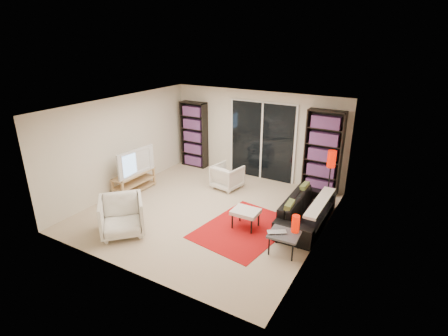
{
  "coord_description": "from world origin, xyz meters",
  "views": [
    {
      "loc": [
        3.85,
        -5.96,
        3.76
      ],
      "look_at": [
        0.25,
        0.3,
        1.0
      ],
      "focal_mm": 28.0,
      "sensor_mm": 36.0,
      "label": 1
    }
  ],
  "objects_px": {
    "bookshelf_left": "(194,135)",
    "armchair_front": "(122,216)",
    "floor_lamp": "(331,165)",
    "sofa": "(307,211)",
    "bookshelf_right": "(323,153)",
    "side_table": "(285,235)",
    "ottoman": "(246,213)",
    "tv_stand": "(134,182)",
    "armchair_back": "(227,177)"
  },
  "relations": [
    {
      "from": "armchair_back",
      "to": "ottoman",
      "type": "xyz_separation_m",
      "value": [
        1.32,
        -1.57,
        0.03
      ]
    },
    {
      "from": "armchair_front",
      "to": "floor_lamp",
      "type": "relative_size",
      "value": 0.61
    },
    {
      "from": "bookshelf_left",
      "to": "tv_stand",
      "type": "bearing_deg",
      "value": -96.04
    },
    {
      "from": "armchair_front",
      "to": "floor_lamp",
      "type": "height_order",
      "value": "floor_lamp"
    },
    {
      "from": "armchair_back",
      "to": "floor_lamp",
      "type": "relative_size",
      "value": 0.5
    },
    {
      "from": "armchair_front",
      "to": "ottoman",
      "type": "distance_m",
      "value": 2.5
    },
    {
      "from": "armchair_front",
      "to": "ottoman",
      "type": "xyz_separation_m",
      "value": [
        2.04,
        1.43,
        -0.04
      ]
    },
    {
      "from": "side_table",
      "to": "floor_lamp",
      "type": "relative_size",
      "value": 0.42
    },
    {
      "from": "bookshelf_right",
      "to": "ottoman",
      "type": "xyz_separation_m",
      "value": [
        -0.84,
        -2.55,
        -0.71
      ]
    },
    {
      "from": "bookshelf_right",
      "to": "side_table",
      "type": "distance_m",
      "value": 3.06
    },
    {
      "from": "armchair_front",
      "to": "side_table",
      "type": "xyz_separation_m",
      "value": [
        3.05,
        1.0,
        -0.03
      ]
    },
    {
      "from": "side_table",
      "to": "armchair_front",
      "type": "bearing_deg",
      "value": -161.76
    },
    {
      "from": "bookshelf_right",
      "to": "side_table",
      "type": "bearing_deg",
      "value": -86.73
    },
    {
      "from": "side_table",
      "to": "floor_lamp",
      "type": "bearing_deg",
      "value": 84.03
    },
    {
      "from": "armchair_front",
      "to": "armchair_back",
      "type": "bearing_deg",
      "value": 30.79
    },
    {
      "from": "bookshelf_right",
      "to": "armchair_front",
      "type": "height_order",
      "value": "bookshelf_right"
    },
    {
      "from": "sofa",
      "to": "side_table",
      "type": "distance_m",
      "value": 1.23
    },
    {
      "from": "armchair_back",
      "to": "armchair_front",
      "type": "xyz_separation_m",
      "value": [
        -0.72,
        -3.01,
        0.07
      ]
    },
    {
      "from": "bookshelf_right",
      "to": "armchair_front",
      "type": "relative_size",
      "value": 2.47
    },
    {
      "from": "bookshelf_left",
      "to": "armchair_front",
      "type": "bearing_deg",
      "value": -76.31
    },
    {
      "from": "ottoman",
      "to": "armchair_front",
      "type": "bearing_deg",
      "value": -144.92
    },
    {
      "from": "armchair_back",
      "to": "side_table",
      "type": "relative_size",
      "value": 1.19
    },
    {
      "from": "tv_stand",
      "to": "sofa",
      "type": "height_order",
      "value": "sofa"
    },
    {
      "from": "bookshelf_right",
      "to": "armchair_back",
      "type": "distance_m",
      "value": 2.48
    },
    {
      "from": "armchair_back",
      "to": "sofa",
      "type": "bearing_deg",
      "value": 170.93
    },
    {
      "from": "armchair_back",
      "to": "side_table",
      "type": "height_order",
      "value": "armchair_back"
    },
    {
      "from": "armchair_front",
      "to": "side_table",
      "type": "distance_m",
      "value": 3.21
    },
    {
      "from": "bookshelf_right",
      "to": "armchair_back",
      "type": "xyz_separation_m",
      "value": [
        -2.16,
        -0.98,
        -0.74
      ]
    },
    {
      "from": "armchair_back",
      "to": "ottoman",
      "type": "relative_size",
      "value": 1.25
    },
    {
      "from": "ottoman",
      "to": "side_table",
      "type": "distance_m",
      "value": 1.1
    },
    {
      "from": "bookshelf_left",
      "to": "armchair_front",
      "type": "xyz_separation_m",
      "value": [
        0.97,
        -3.98,
        -0.59
      ]
    },
    {
      "from": "armchair_back",
      "to": "armchair_front",
      "type": "bearing_deg",
      "value": 85.68
    },
    {
      "from": "tv_stand",
      "to": "armchair_front",
      "type": "distance_m",
      "value": 2.04
    },
    {
      "from": "armchair_front",
      "to": "ottoman",
      "type": "height_order",
      "value": "armchair_front"
    },
    {
      "from": "bookshelf_right",
      "to": "side_table",
      "type": "height_order",
      "value": "bookshelf_right"
    },
    {
      "from": "bookshelf_left",
      "to": "floor_lamp",
      "type": "xyz_separation_m",
      "value": [
        4.25,
        -0.83,
        0.09
      ]
    },
    {
      "from": "sofa",
      "to": "ottoman",
      "type": "relative_size",
      "value": 3.67
    },
    {
      "from": "side_table",
      "to": "tv_stand",
      "type": "bearing_deg",
      "value": 171.66
    },
    {
      "from": "armchair_back",
      "to": "ottoman",
      "type": "height_order",
      "value": "armchair_back"
    },
    {
      "from": "bookshelf_right",
      "to": "sofa",
      "type": "relative_size",
      "value": 1.04
    },
    {
      "from": "bookshelf_right",
      "to": "tv_stand",
      "type": "relative_size",
      "value": 1.73
    },
    {
      "from": "floor_lamp",
      "to": "ottoman",
      "type": "bearing_deg",
      "value": -125.58
    },
    {
      "from": "sofa",
      "to": "side_table",
      "type": "relative_size",
      "value": 3.49
    },
    {
      "from": "ottoman",
      "to": "armchair_back",
      "type": "bearing_deg",
      "value": 130.04
    },
    {
      "from": "tv_stand",
      "to": "armchair_back",
      "type": "bearing_deg",
      "value": 35.31
    },
    {
      "from": "bookshelf_right",
      "to": "armchair_back",
      "type": "height_order",
      "value": "bookshelf_right"
    },
    {
      "from": "armchair_back",
      "to": "side_table",
      "type": "distance_m",
      "value": 3.07
    },
    {
      "from": "floor_lamp",
      "to": "sofa",
      "type": "bearing_deg",
      "value": -101.96
    },
    {
      "from": "tv_stand",
      "to": "sofa",
      "type": "distance_m",
      "value": 4.34
    },
    {
      "from": "sofa",
      "to": "side_table",
      "type": "bearing_deg",
      "value": 177.69
    }
  ]
}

